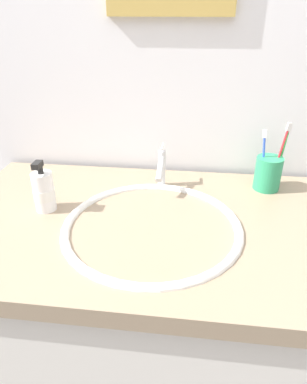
{
  "coord_description": "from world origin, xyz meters",
  "views": [
    {
      "loc": [
        0.09,
        -0.79,
        1.41
      ],
      "look_at": [
        -0.01,
        -0.01,
        0.98
      ],
      "focal_mm": 32.28,
      "sensor_mm": 36.0,
      "label": 1
    }
  ],
  "objects": [
    {
      "name": "soap_dispenser",
      "position": [
        -0.32,
        0.02,
        0.95
      ],
      "size": [
        0.06,
        0.06,
        0.15
      ],
      "color": "white",
      "rests_on": "vanity_counter"
    },
    {
      "name": "tiled_wall_back",
      "position": [
        0.0,
        0.37,
        1.2
      ],
      "size": [
        2.38,
        0.04,
        2.4
      ],
      "primitive_type": "cube",
      "color": "silver",
      "rests_on": "ground"
    },
    {
      "name": "toothbrush_cup",
      "position": [
        0.33,
        0.23,
        0.95
      ],
      "size": [
        0.08,
        0.08,
        0.11
      ],
      "primitive_type": "cylinder",
      "color": "#2D9966",
      "rests_on": "vanity_counter"
    },
    {
      "name": "toothbrush_red",
      "position": [
        0.36,
        0.24,
        1.02
      ],
      "size": [
        0.04,
        0.02,
        0.21
      ],
      "color": "red",
      "rests_on": "toothbrush_cup"
    },
    {
      "name": "vanity_counter",
      "position": [
        0.0,
        0.0,
        0.45
      ],
      "size": [
        1.18,
        0.67,
        0.89
      ],
      "color": "silver",
      "rests_on": "ground"
    },
    {
      "name": "toothbrush_green",
      "position": [
        0.37,
        0.25,
        1.01
      ],
      "size": [
        0.03,
        0.03,
        0.2
      ],
      "color": "green",
      "rests_on": "toothbrush_cup"
    },
    {
      "name": "toothbrush_blue",
      "position": [
        0.31,
        0.23,
        1.0
      ],
      "size": [
        0.03,
        0.02,
        0.19
      ],
      "color": "blue",
      "rests_on": "toothbrush_cup"
    },
    {
      "name": "faucet",
      "position": [
        -0.01,
        0.2,
        0.96
      ],
      "size": [
        0.02,
        0.14,
        0.13
      ],
      "color": "silver",
      "rests_on": "sink_basin"
    },
    {
      "name": "sink_basin",
      "position": [
        -0.01,
        -0.04,
        0.86
      ],
      "size": [
        0.48,
        0.48,
        0.1
      ],
      "color": "white",
      "rests_on": "vanity_counter"
    }
  ]
}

